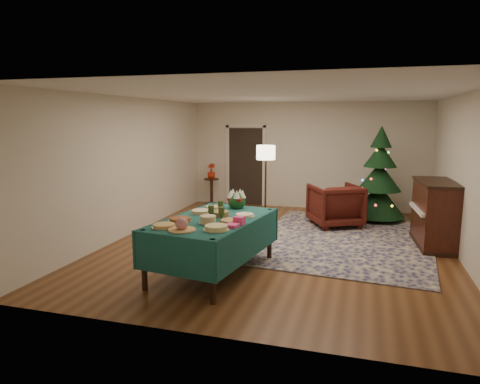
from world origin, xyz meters
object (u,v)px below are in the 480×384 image
(floor_lamp, at_px, (266,157))
(potted_plant, at_px, (211,174))
(armchair, at_px, (335,203))
(gift_box, at_px, (239,220))
(buffet_table, at_px, (213,230))
(side_table, at_px, (212,192))
(christmas_tree, at_px, (379,179))
(piano, at_px, (435,215))

(floor_lamp, xyz_separation_m, potted_plant, (-1.81, 1.46, -0.62))
(armchair, height_order, floor_lamp, floor_lamp)
(gift_box, height_order, armchair, armchair)
(armchair, xyz_separation_m, potted_plant, (-3.34, 1.45, 0.32))
(buffet_table, xyz_separation_m, side_table, (-1.80, 4.87, -0.32))
(gift_box, bearing_deg, christmas_tree, 66.28)
(gift_box, height_order, side_table, gift_box)
(buffet_table, relative_size, christmas_tree, 1.08)
(side_table, relative_size, christmas_tree, 0.33)
(buffet_table, height_order, floor_lamp, floor_lamp)
(piano, bearing_deg, potted_plant, 154.46)
(buffet_table, height_order, piano, piano)
(floor_lamp, distance_m, christmas_tree, 2.60)
(floor_lamp, bearing_deg, christmas_tree, 18.65)
(potted_plant, bearing_deg, side_table, 0.00)
(armchair, distance_m, potted_plant, 3.65)
(buffet_table, bearing_deg, armchair, 65.85)
(side_table, bearing_deg, potted_plant, 180.00)
(gift_box, relative_size, potted_plant, 0.33)
(armchair, height_order, potted_plant, armchair)
(gift_box, xyz_separation_m, armchair, (1.06, 3.65, -0.39))
(piano, bearing_deg, christmas_tree, 116.76)
(potted_plant, height_order, christmas_tree, christmas_tree)
(side_table, relative_size, potted_plant, 1.76)
(floor_lamp, height_order, piano, floor_lamp)
(buffet_table, height_order, gift_box, gift_box)
(gift_box, height_order, floor_lamp, floor_lamp)
(christmas_tree, xyz_separation_m, piano, (0.92, -1.82, -0.38))
(armchair, bearing_deg, potted_plant, -50.74)
(gift_box, height_order, potted_plant, gift_box)
(gift_box, xyz_separation_m, christmas_tree, (1.96, 4.46, 0.07))
(gift_box, height_order, christmas_tree, christmas_tree)
(gift_box, bearing_deg, buffet_table, 154.19)
(buffet_table, xyz_separation_m, christmas_tree, (2.43, 4.23, 0.29))
(armchair, relative_size, christmas_tree, 0.47)
(potted_plant, bearing_deg, floor_lamp, -38.81)
(buffet_table, distance_m, potted_plant, 5.19)
(christmas_tree, bearing_deg, floor_lamp, -161.35)
(buffet_table, distance_m, gift_box, 0.57)
(potted_plant, bearing_deg, buffet_table, -69.69)
(buffet_table, bearing_deg, piano, 35.69)
(gift_box, relative_size, christmas_tree, 0.06)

